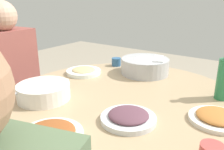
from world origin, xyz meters
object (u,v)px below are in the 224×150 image
at_px(rice_bowl, 145,66).
at_px(dish_eggplant, 128,117).
at_px(tea_cup_far, 116,62).
at_px(dish_noodles, 84,71).
at_px(diner_left, 9,71).
at_px(stool_for_diner_left, 19,142).
at_px(dish_tofu_braise, 218,118).
at_px(dish_stirfry, 50,134).
at_px(round_dining_table, 123,121).
at_px(soup_bowl, 44,92).
at_px(green_bottle, 224,78).

distance_m(rice_bowl, dish_eggplant, 0.61).
relative_size(dish_eggplant, tea_cup_far, 3.48).
bearing_deg(dish_noodles, diner_left, 118.83).
bearing_deg(dish_eggplant, stool_for_diner_left, 83.96).
distance_m(dish_tofu_braise, dish_stirfry, 0.64).
bearing_deg(tea_cup_far, rice_bowl, -99.42).
height_order(rice_bowl, dish_stirfry, rice_bowl).
height_order(round_dining_table, tea_cup_far, tea_cup_far).
relative_size(dish_stirfry, tea_cup_far, 3.57).
relative_size(dish_stirfry, dish_eggplant, 1.03).
height_order(dish_tofu_braise, stool_for_diner_left, dish_tofu_braise).
bearing_deg(dish_eggplant, tea_cup_far, 37.98).
xyz_separation_m(round_dining_table, rice_bowl, (0.37, 0.08, 0.19)).
height_order(rice_bowl, diner_left, diner_left).
xyz_separation_m(dish_stirfry, dish_noodles, (0.60, 0.39, -0.00)).
height_order(rice_bowl, soup_bowl, rice_bowl).
bearing_deg(dish_noodles, dish_eggplant, -122.40).
bearing_deg(round_dining_table, dish_noodles, 70.07).
height_order(dish_noodles, green_bottle, green_bottle).
bearing_deg(dish_stirfry, green_bottle, -29.92).
xyz_separation_m(rice_bowl, diner_left, (-0.46, 0.75, -0.05)).
height_order(round_dining_table, dish_eggplant, dish_eggplant).
xyz_separation_m(green_bottle, stool_for_diner_left, (-0.34, 1.23, -0.65)).
xyz_separation_m(dish_noodles, dish_eggplant, (-0.34, -0.54, 0.00)).
bearing_deg(tea_cup_far, green_bottle, -103.11).
height_order(round_dining_table, stool_for_diner_left, round_dining_table).
relative_size(dish_eggplant, stool_for_diner_left, 0.48).
height_order(dish_stirfry, tea_cup_far, tea_cup_far).
relative_size(green_bottle, diner_left, 0.34).
bearing_deg(dish_eggplant, dish_noodles, 57.60).
bearing_deg(dish_stirfry, stool_for_diner_left, 66.20).
relative_size(stool_for_diner_left, diner_left, 0.60).
distance_m(round_dining_table, dish_stirfry, 0.49).
height_order(dish_eggplant, tea_cup_far, tea_cup_far).
xyz_separation_m(dish_tofu_braise, tea_cup_far, (0.41, 0.76, 0.01)).
bearing_deg(tea_cup_far, stool_for_diner_left, 135.09).
bearing_deg(tea_cup_far, dish_tofu_braise, -118.19).
bearing_deg(dish_stirfry, diner_left, 66.20).
relative_size(round_dining_table, green_bottle, 4.47).
distance_m(round_dining_table, diner_left, 0.84).
xyz_separation_m(green_bottle, tea_cup_far, (0.17, 0.72, -0.08)).
distance_m(green_bottle, tea_cup_far, 0.75).
bearing_deg(diner_left, green_bottle, -74.67).
bearing_deg(dish_tofu_braise, diner_left, 94.45).
xyz_separation_m(dish_noodles, green_bottle, (0.10, -0.79, 0.09)).
height_order(dish_stirfry, stool_for_diner_left, dish_stirfry).
height_order(dish_noodles, stool_for_diner_left, dish_noodles).
bearing_deg(rice_bowl, tea_cup_far, 80.58).
height_order(dish_eggplant, stool_for_diner_left, dish_eggplant).
bearing_deg(rice_bowl, dish_tofu_braise, -125.45).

